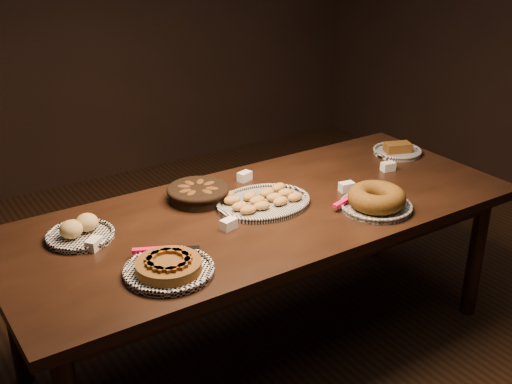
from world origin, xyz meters
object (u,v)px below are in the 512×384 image
apple_tart_plate (169,268)px  bundt_cake_plate (376,200)px  madeleine_platter (263,201)px  buffet_table (264,223)px

apple_tart_plate → bundt_cake_plate: bearing=17.4°
madeleine_platter → bundt_cake_plate: (0.41, -0.32, 0.02)m
apple_tart_plate → madeleine_platter: size_ratio=0.81×
apple_tart_plate → bundt_cake_plate: (1.04, -0.01, 0.02)m
madeleine_platter → bundt_cake_plate: size_ratio=1.28×
apple_tart_plate → bundt_cake_plate: 1.04m
apple_tart_plate → madeleine_platter: bearing=43.8°
apple_tart_plate → madeleine_platter: 0.70m
buffet_table → bundt_cake_plate: 0.52m
buffet_table → bundt_cake_plate: (0.43, -0.28, 0.12)m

